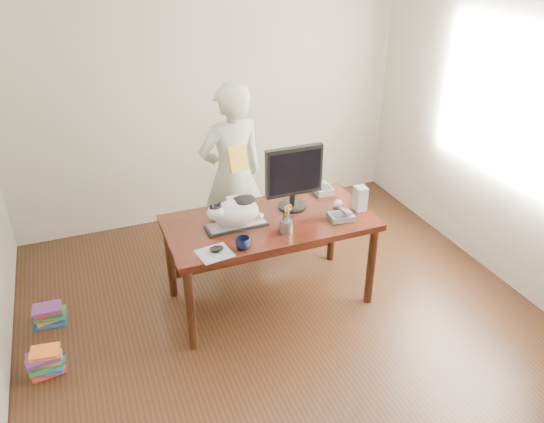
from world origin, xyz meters
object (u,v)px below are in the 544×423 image
(cat, at_px, (234,212))
(book_pile_a, at_px, (46,362))
(speaker, at_px, (360,198))
(coffee_mug, at_px, (243,243))
(pen_cup, at_px, (286,225))
(mouse, at_px, (216,249))
(person, at_px, (232,175))
(book_pile_b, at_px, (49,314))
(monitor, at_px, (294,175))
(keyboard, at_px, (237,225))
(baseball, at_px, (338,204))
(calculator, at_px, (322,189))
(desk, at_px, (266,232))
(book_stack, at_px, (240,204))
(phone, at_px, (341,216))

(cat, distance_m, book_pile_a, 1.68)
(speaker, relative_size, book_pile_a, 0.72)
(speaker, bearing_deg, coffee_mug, -166.91)
(pen_cup, distance_m, mouse, 0.56)
(person, bearing_deg, pen_cup, 87.55)
(book_pile_b, bearing_deg, monitor, -7.12)
(mouse, distance_m, speaker, 1.25)
(keyboard, bearing_deg, pen_cup, -36.52)
(coffee_mug, distance_m, baseball, 0.94)
(baseball, bearing_deg, calculator, 87.20)
(monitor, height_order, book_pile_a, monitor)
(mouse, xyz_separation_m, coffee_mug, (0.19, -0.03, 0.02))
(desk, xyz_separation_m, monitor, (0.24, 0.03, 0.45))
(monitor, relative_size, baseball, 6.94)
(pen_cup, xyz_separation_m, mouse, (-0.56, -0.06, -0.04))
(keyboard, bearing_deg, cat, -171.64)
(mouse, distance_m, book_pile_a, 1.42)
(cat, height_order, calculator, cat)
(coffee_mug, xyz_separation_m, book_stack, (0.17, 0.57, -0.00))
(person, bearing_deg, speaker, 124.32)
(monitor, bearing_deg, pen_cup, -121.46)
(desk, height_order, monitor, monitor)
(baseball, height_order, book_pile_b, baseball)
(phone, distance_m, person, 1.10)
(mouse, bearing_deg, baseball, 4.67)
(coffee_mug, relative_size, book_pile_a, 0.40)
(keyboard, distance_m, person, 0.77)
(baseball, bearing_deg, coffee_mug, -162.70)
(cat, xyz_separation_m, book_pile_b, (-1.44, 0.36, -0.81))
(keyboard, bearing_deg, coffee_mug, -101.67)
(keyboard, height_order, cat, cat)
(pen_cup, height_order, person, person)
(pen_cup, height_order, baseball, pen_cup)
(coffee_mug, bearing_deg, monitor, 36.12)
(keyboard, height_order, person, person)
(cat, relative_size, person, 0.27)
(pen_cup, bearing_deg, calculator, 42.85)
(cat, relative_size, baseball, 5.96)
(desk, relative_size, coffee_mug, 14.69)
(pen_cup, relative_size, calculator, 1.12)
(phone, height_order, book_stack, book_stack)
(desk, bearing_deg, monitor, 6.13)
(mouse, bearing_deg, keyboard, 40.99)
(mouse, bearing_deg, book_pile_a, 167.74)
(keyboard, height_order, phone, phone)
(keyboard, height_order, book_pile_a, keyboard)
(keyboard, bearing_deg, monitor, 9.79)
(keyboard, relative_size, speaker, 2.40)
(desk, xyz_separation_m, baseball, (0.58, -0.11, 0.19))
(person, bearing_deg, coffee_mug, 67.14)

